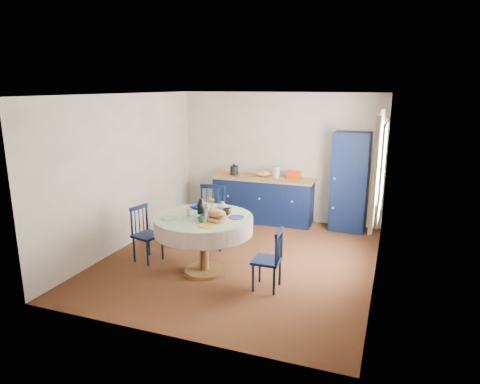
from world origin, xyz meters
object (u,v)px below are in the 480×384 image
(chair_far, at_px, (211,216))
(mug_b, at_px, (202,219))
(pantry_cabinet, at_px, (350,182))
(chair_left, at_px, (146,233))
(mug_d, at_px, (207,206))
(mug_a, at_px, (190,213))
(mug_c, at_px, (227,211))
(kitchen_counter, at_px, (263,199))
(chair_right, at_px, (269,259))
(dining_table, at_px, (204,225))
(cobalt_bowl, at_px, (199,207))

(chair_far, height_order, mug_b, chair_far)
(pantry_cabinet, distance_m, chair_left, 3.76)
(mug_d, bearing_deg, mug_a, -100.35)
(chair_left, height_order, mug_a, mug_a)
(chair_far, relative_size, mug_c, 8.59)
(mug_a, distance_m, mug_c, 0.53)
(kitchen_counter, relative_size, chair_left, 2.34)
(mug_b, bearing_deg, mug_a, 144.28)
(pantry_cabinet, xyz_separation_m, chair_left, (-2.73, -2.54, -0.48))
(kitchen_counter, distance_m, chair_right, 2.93)
(pantry_cabinet, relative_size, mug_d, 20.11)
(dining_table, relative_size, chair_right, 1.67)
(pantry_cabinet, distance_m, mug_c, 2.83)
(chair_left, bearing_deg, chair_right, -83.43)
(kitchen_counter, xyz_separation_m, mug_c, (0.20, -2.40, 0.43))
(mug_c, distance_m, mug_d, 0.43)
(chair_right, xyz_separation_m, mug_b, (-0.93, -0.07, 0.47))
(pantry_cabinet, distance_m, mug_b, 3.31)
(cobalt_bowl, bearing_deg, dining_table, -53.71)
(kitchen_counter, height_order, mug_b, kitchen_counter)
(mug_b, xyz_separation_m, cobalt_bowl, (-0.30, 0.55, -0.02))
(mug_b, bearing_deg, chair_far, 108.55)
(mug_b, xyz_separation_m, mug_d, (-0.20, 0.63, -0.01))
(chair_far, xyz_separation_m, cobalt_bowl, (0.11, -0.68, 0.35))
(pantry_cabinet, xyz_separation_m, mug_b, (-1.62, -2.88, -0.02))
(mug_a, bearing_deg, chair_left, 170.03)
(chair_far, xyz_separation_m, mug_c, (0.61, -0.78, 0.37))
(kitchen_counter, relative_size, mug_b, 18.63)
(mug_c, bearing_deg, cobalt_bowl, 168.20)
(chair_right, bearing_deg, cobalt_bowl, -111.90)
(mug_b, relative_size, mug_c, 0.89)
(kitchen_counter, height_order, cobalt_bowl, kitchen_counter)
(chair_right, relative_size, mug_c, 6.93)
(chair_right, bearing_deg, chair_left, -98.45)
(cobalt_bowl, bearing_deg, chair_far, 99.05)
(chair_left, bearing_deg, mug_d, -58.56)
(kitchen_counter, height_order, mug_d, kitchen_counter)
(dining_table, height_order, chair_far, dining_table)
(chair_far, relative_size, cobalt_bowl, 4.15)
(pantry_cabinet, relative_size, cobalt_bowl, 7.35)
(chair_far, bearing_deg, kitchen_counter, 64.46)
(mug_b, xyz_separation_m, mug_c, (0.19, 0.44, -0.00))
(pantry_cabinet, relative_size, chair_far, 1.77)
(dining_table, xyz_separation_m, chair_far, (-0.33, 0.99, -0.19))
(mug_a, xyz_separation_m, mug_c, (0.47, 0.25, 0.00))
(pantry_cabinet, bearing_deg, chair_far, -138.05)
(chair_far, height_order, chair_right, chair_far)
(kitchen_counter, height_order, pantry_cabinet, pantry_cabinet)
(pantry_cabinet, xyz_separation_m, cobalt_bowl, (-1.93, -2.34, -0.04))
(mug_b, bearing_deg, mug_d, 107.50)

